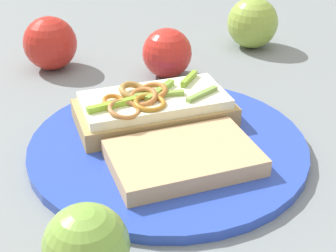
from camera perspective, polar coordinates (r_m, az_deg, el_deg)
The scene contains 8 objects.
ground_plane at distance 0.58m, azimuth -0.00°, elevation -2.70°, with size 2.00×2.00×0.00m, color slate.
plate at distance 0.58m, azimuth -0.00°, elevation -2.21°, with size 0.31×0.31×0.01m, color blue.
sandwich at distance 0.61m, azimuth -1.64°, elevation 2.02°, with size 0.12×0.20×0.05m.
bread_slice_side at distance 0.53m, azimuth 1.75°, elevation -3.55°, with size 0.15×0.10×0.02m, color tan.
apple_2 at distance 0.80m, azimuth -13.00°, elevation 8.98°, with size 0.08×0.08×0.08m, color red.
apple_3 at distance 0.87m, azimuth 9.41°, elevation 11.29°, with size 0.08×0.08×0.08m, color #8CAE41.
apple_4 at distance 0.75m, azimuth -0.10°, elevation 8.14°, with size 0.07×0.07×0.07m, color red.
apple_5 at distance 0.41m, azimuth -9.10°, elevation -13.10°, with size 0.07×0.07×0.07m, color #7AAB42.
Camera 1 is at (-0.43, 0.23, 0.31)m, focal length 54.69 mm.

